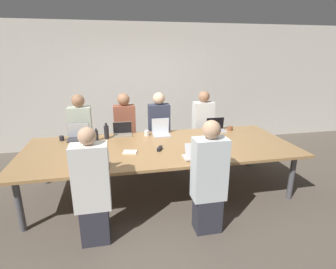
# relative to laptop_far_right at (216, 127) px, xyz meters

# --- Properties ---
(ground_plane) EXTENTS (24.00, 24.00, 0.00)m
(ground_plane) POSITION_rel_laptop_far_right_xyz_m (-1.14, -0.61, -0.83)
(ground_plane) COLOR brown
(curtain_wall) EXTENTS (12.00, 0.06, 2.80)m
(curtain_wall) POSITION_rel_laptop_far_right_xyz_m (-1.14, 1.76, 0.57)
(curtain_wall) COLOR beige
(curtain_wall) RESTS_ON ground_plane
(conference_table) EXTENTS (4.13, 1.65, 0.76)m
(conference_table) POSITION_rel_laptop_far_right_xyz_m (-1.14, -0.61, -0.12)
(conference_table) COLOR #9E7547
(conference_table) RESTS_ON ground_plane
(laptop_far_right) EXTENTS (0.34, 0.24, 0.25)m
(laptop_far_right) POSITION_rel_laptop_far_right_xyz_m (0.00, 0.00, 0.00)
(laptop_far_right) COLOR #B7B7BC
(laptop_far_right) RESTS_ON conference_table
(person_far_right) EXTENTS (0.40, 0.24, 1.43)m
(person_far_right) POSITION_rel_laptop_far_right_xyz_m (-0.07, 0.51, -0.14)
(person_far_right) COLOR #2D2D38
(person_far_right) RESTS_ON ground_plane
(cup_far_right) EXTENTS (0.09, 0.09, 0.08)m
(cup_far_right) POSITION_rel_laptop_far_right_xyz_m (0.28, -0.02, -0.03)
(cup_far_right) COLOR brown
(cup_far_right) RESTS_ON conference_table
(laptop_far_midleft) EXTENTS (0.32, 0.24, 0.24)m
(laptop_far_midleft) POSITION_rel_laptop_far_right_xyz_m (-1.70, 0.08, -0.00)
(laptop_far_midleft) COLOR gray
(laptop_far_midleft) RESTS_ON conference_table
(person_far_midleft) EXTENTS (0.40, 0.24, 1.44)m
(person_far_midleft) POSITION_rel_laptop_far_right_xyz_m (-1.64, 0.48, -0.13)
(person_far_midleft) COLOR #2D2D38
(person_far_midleft) RESTS_ON ground_plane
(bottle_far_midleft) EXTENTS (0.08, 0.08, 0.27)m
(bottle_far_midleft) POSITION_rel_laptop_far_right_xyz_m (-1.97, -0.05, 0.04)
(bottle_far_midleft) COLOR black
(bottle_far_midleft) RESTS_ON conference_table
(laptop_near_midright) EXTENTS (0.35, 0.24, 0.24)m
(laptop_near_midright) POSITION_rel_laptop_far_right_xyz_m (-0.75, -1.21, -0.00)
(laptop_near_midright) COLOR silver
(laptop_near_midright) RESTS_ON conference_table
(person_near_midright) EXTENTS (0.40, 0.24, 1.43)m
(person_near_midright) POSITION_rel_laptop_far_right_xyz_m (-0.76, -1.70, -0.14)
(person_near_midright) COLOR #2D2D38
(person_near_midright) RESTS_ON ground_plane
(cup_near_midright) EXTENTS (0.09, 0.09, 0.09)m
(cup_near_midright) POSITION_rel_laptop_far_right_xyz_m (-0.46, -1.17, -0.03)
(cup_near_midright) COLOR red
(cup_near_midright) RESTS_ON conference_table
(laptop_far_center) EXTENTS (0.31, 0.27, 0.28)m
(laptop_far_center) POSITION_rel_laptop_far_right_xyz_m (-1.03, -0.02, 0.01)
(laptop_far_center) COLOR #B7B7BC
(laptop_far_center) RESTS_ON conference_table
(person_far_center) EXTENTS (0.40, 0.24, 1.44)m
(person_far_center) POSITION_rel_laptop_far_right_xyz_m (-0.99, 0.45, -0.13)
(person_far_center) COLOR #2D2D38
(person_far_center) RESTS_ON ground_plane
(cup_far_center) EXTENTS (0.08, 0.08, 0.10)m
(cup_far_center) POSITION_rel_laptop_far_right_xyz_m (-1.29, -0.03, -0.02)
(cup_far_center) COLOR white
(cup_far_center) RESTS_ON conference_table
(laptop_near_left) EXTENTS (0.35, 0.22, 0.23)m
(laptop_near_left) POSITION_rel_laptop_far_right_xyz_m (-2.09, -1.24, -0.00)
(laptop_near_left) COLOR gray
(laptop_near_left) RESTS_ON conference_table
(person_near_left) EXTENTS (0.40, 0.24, 1.41)m
(person_near_left) POSITION_rel_laptop_far_right_xyz_m (-2.11, -1.64, -0.16)
(person_near_left) COLOR #2D2D38
(person_near_left) RESTS_ON ground_plane
(cup_near_left) EXTENTS (0.08, 0.08, 0.08)m
(cup_near_left) POSITION_rel_laptop_far_right_xyz_m (-2.34, -1.20, -0.03)
(cup_near_left) COLOR red
(cup_near_left) RESTS_ON conference_table
(laptop_far_left) EXTENTS (0.35, 0.27, 0.27)m
(laptop_far_left) POSITION_rel_laptop_far_right_xyz_m (-2.43, 0.02, 0.01)
(laptop_far_left) COLOR #333338
(laptop_far_left) RESTS_ON conference_table
(person_far_left) EXTENTS (0.40, 0.24, 1.44)m
(person_far_left) POSITION_rel_laptop_far_right_xyz_m (-2.44, 0.50, -0.13)
(person_far_left) COLOR #2D2D38
(person_far_left) RESTS_ON ground_plane
(cup_far_left) EXTENTS (0.07, 0.07, 0.08)m
(cup_far_left) POSITION_rel_laptop_far_right_xyz_m (-2.69, -0.02, -0.03)
(cup_far_left) COLOR #232328
(cup_far_left) RESTS_ON conference_table
(bottle_far_left) EXTENTS (0.06, 0.06, 0.21)m
(bottle_far_left) POSITION_rel_laptop_far_right_xyz_m (-2.13, -0.13, 0.02)
(bottle_far_left) COLOR black
(bottle_far_left) RESTS_ON conference_table
(stapler) EXTENTS (0.11, 0.15, 0.05)m
(stapler) POSITION_rel_laptop_far_right_xyz_m (-1.19, -0.78, -0.05)
(stapler) COLOR black
(stapler) RESTS_ON conference_table
(notebook) EXTENTS (0.22, 0.19, 0.02)m
(notebook) POSITION_rel_laptop_far_right_xyz_m (-1.63, -0.80, -0.06)
(notebook) COLOR silver
(notebook) RESTS_ON conference_table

